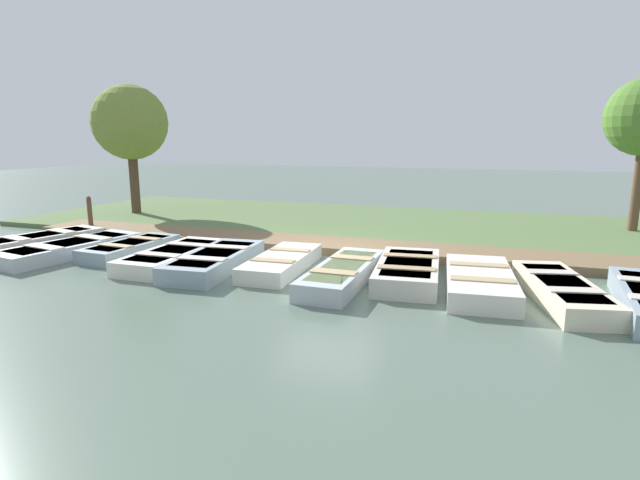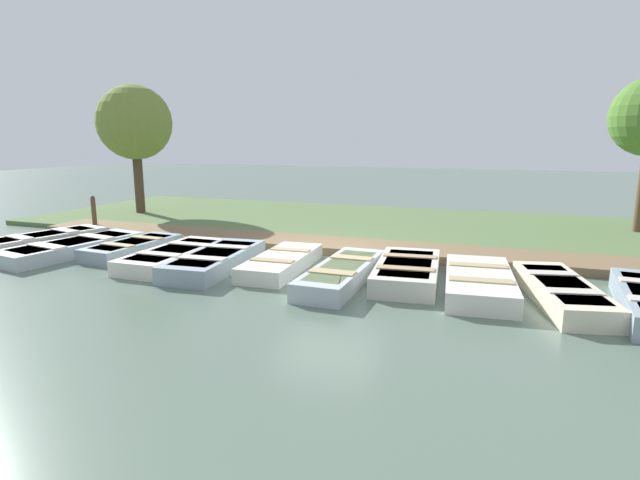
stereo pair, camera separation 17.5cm
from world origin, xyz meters
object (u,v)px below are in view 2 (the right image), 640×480
object	(u,v)px
rowboat_2	(133,247)
rowboat_6	(342,273)
rowboat_1	(73,247)
rowboat_3	(175,256)
rowboat_8	(479,282)
rowboat_0	(44,241)
park_tree_far_left	(135,123)
rowboat_5	(282,262)
rowboat_4	(216,260)
rowboat_7	(407,271)
mooring_post_near	(94,213)
rowboat_9	(562,292)

from	to	relation	value
rowboat_2	rowboat_6	bearing A→B (deg)	88.13
rowboat_1	rowboat_6	bearing A→B (deg)	99.25
rowboat_3	rowboat_8	xyz separation A→B (m)	(-0.11, 6.83, 0.02)
rowboat_0	park_tree_far_left	distance (m)	6.66
rowboat_8	park_tree_far_left	distance (m)	14.10
rowboat_5	rowboat_8	size ratio (longest dim) A/B	0.95
rowboat_4	rowboat_7	distance (m)	4.27
rowboat_2	rowboat_4	world-z (taller)	rowboat_4
rowboat_7	rowboat_5	bearing A→B (deg)	-94.33
rowboat_4	rowboat_5	distance (m)	1.50
rowboat_3	rowboat_7	world-z (taller)	rowboat_7
rowboat_8	mooring_post_near	xyz separation A→B (m)	(-2.57, -11.80, 0.37)
rowboat_6	rowboat_4	bearing A→B (deg)	-90.47
rowboat_7	mooring_post_near	xyz separation A→B (m)	(-2.30, -10.39, 0.36)
rowboat_6	park_tree_far_left	bearing A→B (deg)	-120.15
mooring_post_near	rowboat_0	bearing A→B (deg)	16.85
rowboat_5	rowboat_9	bearing A→B (deg)	83.74
park_tree_far_left	mooring_post_near	bearing A→B (deg)	13.35
park_tree_far_left	rowboat_2	bearing A→B (deg)	37.89
rowboat_0	mooring_post_near	bearing A→B (deg)	-149.72
rowboat_2	mooring_post_near	bearing A→B (deg)	-119.67
rowboat_1	rowboat_7	xyz separation A→B (m)	(-0.49, 8.41, 0.03)
rowboat_0	rowboat_7	xyz separation A→B (m)	(-0.30, 9.60, -0.01)
mooring_post_near	rowboat_5	bearing A→B (deg)	72.70
rowboat_3	rowboat_7	bearing A→B (deg)	93.35
rowboat_8	rowboat_9	xyz separation A→B (m)	(0.12, 1.42, -0.00)
rowboat_0	rowboat_3	xyz separation A→B (m)	(0.08, 4.19, -0.04)
rowboat_1	rowboat_7	world-z (taller)	rowboat_7
rowboat_5	rowboat_9	size ratio (longest dim) A/B	0.90
rowboat_0	rowboat_8	xyz separation A→B (m)	(-0.03, 11.01, -0.02)
rowboat_9	rowboat_4	bearing A→B (deg)	-101.94
rowboat_1	rowboat_8	xyz separation A→B (m)	(-0.22, 9.82, 0.02)
rowboat_5	rowboat_3	bearing A→B (deg)	-85.92
rowboat_3	rowboat_7	size ratio (longest dim) A/B	1.04
rowboat_4	rowboat_8	size ratio (longest dim) A/B	1.06
rowboat_4	rowboat_8	distance (m)	5.66
rowboat_9	mooring_post_near	size ratio (longest dim) A/B	2.89
rowboat_0	park_tree_far_left	xyz separation A→B (m)	(-5.64, -1.51, 3.21)
rowboat_0	rowboat_3	bearing A→B (deg)	102.37
park_tree_far_left	rowboat_5	bearing A→B (deg)	56.99
mooring_post_near	rowboat_1	bearing A→B (deg)	35.35
rowboat_6	park_tree_far_left	xyz separation A→B (m)	(-5.86, -9.87, 3.24)
rowboat_0	rowboat_5	bearing A→B (deg)	105.47
rowboat_0	rowboat_7	size ratio (longest dim) A/B	1.10
mooring_post_near	rowboat_7	bearing A→B (deg)	77.51
park_tree_far_left	rowboat_7	bearing A→B (deg)	64.34
rowboat_1	rowboat_4	size ratio (longest dim) A/B	1.14
rowboat_9	rowboat_1	bearing A→B (deg)	-102.12
rowboat_7	park_tree_far_left	size ratio (longest dim) A/B	0.61
rowboat_4	rowboat_7	world-z (taller)	rowboat_7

